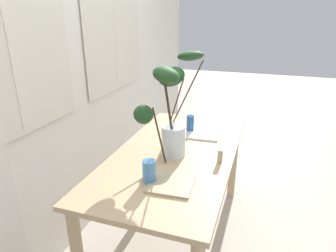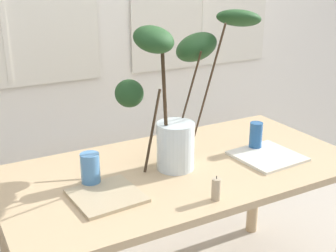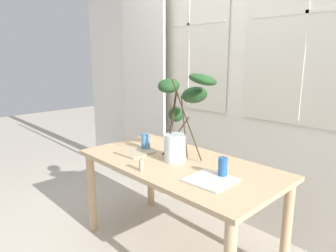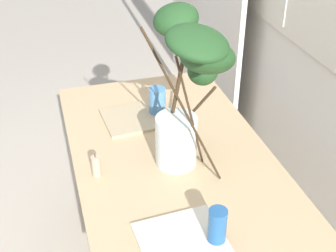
{
  "view_description": "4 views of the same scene",
  "coord_description": "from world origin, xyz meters",
  "px_view_note": "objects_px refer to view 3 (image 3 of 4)",
  "views": [
    {
      "loc": [
        -1.78,
        -0.55,
        1.66
      ],
      "look_at": [
        -0.01,
        0.05,
        0.94
      ],
      "focal_mm": 31.84,
      "sensor_mm": 36.0,
      "label": 1
    },
    {
      "loc": [
        -0.91,
        -1.52,
        1.56
      ],
      "look_at": [
        -0.07,
        0.0,
        0.94
      ],
      "focal_mm": 47.22,
      "sensor_mm": 36.0,
      "label": 2
    },
    {
      "loc": [
        1.5,
        -1.54,
        1.51
      ],
      "look_at": [
        -0.07,
        -0.03,
        1.01
      ],
      "focal_mm": 32.18,
      "sensor_mm": 36.0,
      "label": 3
    },
    {
      "loc": [
        1.39,
        -0.45,
        1.88
      ],
      "look_at": [
        0.04,
        -0.06,
        0.97
      ],
      "focal_mm": 49.94,
      "sensor_mm": 36.0,
      "label": 4
    }
  ],
  "objects_px": {
    "drinking_glass_blue_right": "(223,167)",
    "plate_square_left": "(135,152)",
    "plate_square_right": "(210,180)",
    "pillar_candle": "(141,165)",
    "drinking_glass_blue_left": "(146,142)",
    "vase_with_branches": "(181,116)",
    "dining_table": "(178,175)"
  },
  "relations": [
    {
      "from": "drinking_glass_blue_left",
      "to": "drinking_glass_blue_right",
      "type": "xyz_separation_m",
      "value": [
        0.82,
        -0.03,
        -0.0
      ]
    },
    {
      "from": "dining_table",
      "to": "drinking_glass_blue_left",
      "type": "relative_size",
      "value": 11.56
    },
    {
      "from": "drinking_glass_blue_left",
      "to": "plate_square_left",
      "type": "xyz_separation_m",
      "value": [
        0.01,
        -0.13,
        -0.06
      ]
    },
    {
      "from": "dining_table",
      "to": "pillar_candle",
      "type": "xyz_separation_m",
      "value": [
        -0.04,
        -0.32,
        0.15
      ]
    },
    {
      "from": "drinking_glass_blue_left",
      "to": "pillar_candle",
      "type": "height_order",
      "value": "drinking_glass_blue_left"
    },
    {
      "from": "drinking_glass_blue_left",
      "to": "plate_square_right",
      "type": "height_order",
      "value": "drinking_glass_blue_left"
    },
    {
      "from": "dining_table",
      "to": "drinking_glass_blue_left",
      "type": "xyz_separation_m",
      "value": [
        -0.41,
        0.03,
        0.18
      ]
    },
    {
      "from": "drinking_glass_blue_right",
      "to": "plate_square_left",
      "type": "distance_m",
      "value": 0.81
    },
    {
      "from": "plate_square_right",
      "to": "pillar_candle",
      "type": "distance_m",
      "value": 0.48
    },
    {
      "from": "plate_square_right",
      "to": "pillar_candle",
      "type": "xyz_separation_m",
      "value": [
        -0.43,
        -0.21,
        0.04
      ]
    },
    {
      "from": "vase_with_branches",
      "to": "drinking_glass_blue_left",
      "type": "xyz_separation_m",
      "value": [
        -0.41,
        -0.0,
        -0.28
      ]
    },
    {
      "from": "plate_square_left",
      "to": "plate_square_right",
      "type": "height_order",
      "value": "same"
    },
    {
      "from": "plate_square_left",
      "to": "pillar_candle",
      "type": "bearing_deg",
      "value": -31.33
    },
    {
      "from": "vase_with_branches",
      "to": "drinking_glass_blue_right",
      "type": "distance_m",
      "value": 0.49
    },
    {
      "from": "dining_table",
      "to": "vase_with_branches",
      "type": "relative_size",
      "value": 2.26
    },
    {
      "from": "plate_square_left",
      "to": "plate_square_right",
      "type": "distance_m",
      "value": 0.79
    },
    {
      "from": "dining_table",
      "to": "pillar_candle",
      "type": "height_order",
      "value": "pillar_candle"
    },
    {
      "from": "vase_with_branches",
      "to": "plate_square_left",
      "type": "xyz_separation_m",
      "value": [
        -0.4,
        -0.13,
        -0.34
      ]
    },
    {
      "from": "dining_table",
      "to": "drinking_glass_blue_left",
      "type": "bearing_deg",
      "value": 176.46
    },
    {
      "from": "vase_with_branches",
      "to": "plate_square_right",
      "type": "xyz_separation_m",
      "value": [
        0.39,
        -0.14,
        -0.34
      ]
    },
    {
      "from": "dining_table",
      "to": "drinking_glass_blue_right",
      "type": "height_order",
      "value": "drinking_glass_blue_right"
    },
    {
      "from": "dining_table",
      "to": "drinking_glass_blue_right",
      "type": "distance_m",
      "value": 0.45
    },
    {
      "from": "drinking_glass_blue_right",
      "to": "vase_with_branches",
      "type": "bearing_deg",
      "value": 175.72
    },
    {
      "from": "drinking_glass_blue_right",
      "to": "pillar_candle",
      "type": "xyz_separation_m",
      "value": [
        -0.45,
        -0.32,
        -0.02
      ]
    },
    {
      "from": "plate_square_left",
      "to": "pillar_candle",
      "type": "relative_size",
      "value": 2.53
    },
    {
      "from": "plate_square_left",
      "to": "vase_with_branches",
      "type": "bearing_deg",
      "value": 18.28
    },
    {
      "from": "vase_with_branches",
      "to": "drinking_glass_blue_right",
      "type": "xyz_separation_m",
      "value": [
        0.41,
        -0.03,
        -0.28
      ]
    },
    {
      "from": "drinking_glass_blue_left",
      "to": "drinking_glass_blue_right",
      "type": "distance_m",
      "value": 0.82
    },
    {
      "from": "drinking_glass_blue_left",
      "to": "plate_square_right",
      "type": "relative_size",
      "value": 0.49
    },
    {
      "from": "drinking_glass_blue_right",
      "to": "plate_square_left",
      "type": "xyz_separation_m",
      "value": [
        -0.8,
        -0.1,
        -0.06
      ]
    },
    {
      "from": "drinking_glass_blue_right",
      "to": "plate_square_left",
      "type": "bearing_deg",
      "value": -172.87
    },
    {
      "from": "dining_table",
      "to": "plate_square_left",
      "type": "distance_m",
      "value": 0.42
    }
  ]
}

